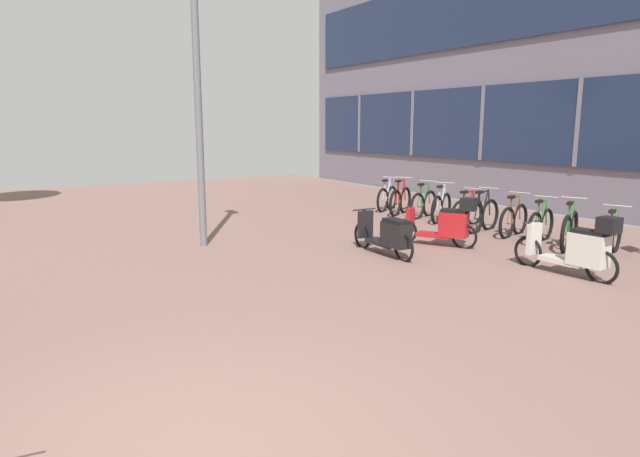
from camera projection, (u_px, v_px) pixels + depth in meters
name	position (u px, v px, depth m)	size (l,w,h in m)	color
ground	(350.00, 409.00, 4.74)	(21.00, 40.00, 0.13)	black
bicycle_rack_00	(612.00, 237.00, 10.21)	(1.28, 0.54, 0.95)	black
bicycle_rack_01	(569.00, 231.00, 10.69)	(1.31, 0.63, 1.03)	black
bicycle_rack_02	(540.00, 226.00, 11.34)	(1.30, 0.51, 0.97)	black
bicycle_rack_03	(514.00, 220.00, 11.98)	(1.33, 0.50, 0.98)	black
bicycle_rack_04	(482.00, 216.00, 12.48)	(1.40, 0.48, 1.02)	black
bicycle_rack_05	(467.00, 212.00, 13.24)	(1.27, 0.48, 0.92)	black
bicycle_rack_06	(441.00, 208.00, 13.76)	(1.27, 0.70, 1.00)	black
bicycle_rack_07	(424.00, 204.00, 14.39)	(1.32, 0.56, 0.99)	black
bicycle_rack_08	(400.00, 201.00, 14.90)	(1.31, 0.75, 1.03)	black
bicycle_rack_09	(387.00, 198.00, 15.57)	(1.20, 0.67, 0.97)	black
scooter_near	(578.00, 248.00, 8.69)	(0.52, 1.82, 1.05)	black
scooter_mid	(388.00, 235.00, 10.14)	(0.52, 1.82, 0.81)	black
scooter_far	(446.00, 224.00, 10.92)	(1.00, 1.55, 1.02)	black
lamp_post	(197.00, 84.00, 10.48)	(0.20, 0.52, 5.65)	slate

